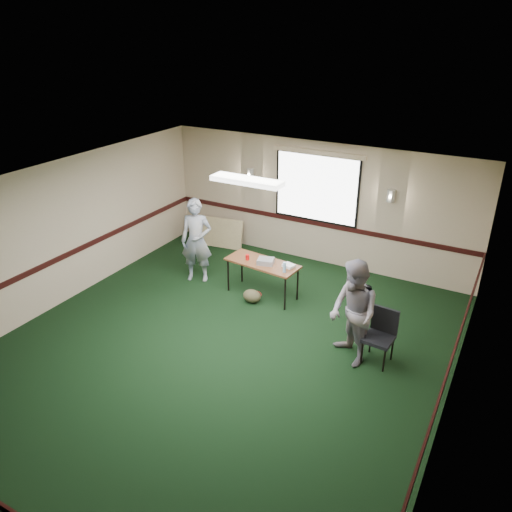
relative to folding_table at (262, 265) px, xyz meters
The scene contains 13 objects.
ground 2.13m from the folding_table, 82.92° to the right, with size 8.00×8.00×0.00m, color black.
room_shell 0.95m from the folding_table, 25.13° to the left, with size 8.00×8.02×8.00m.
folding_table is the anchor object (origin of this frame).
projector 0.14m from the folding_table, 17.98° to the right, with size 0.30×0.25×0.10m, color gray.
game_console 0.54m from the folding_table, ahead, with size 0.21×0.17×0.05m, color white.
red_cup 0.33m from the folding_table, behind, with size 0.07×0.07×0.11m, color red.
water_bottle 0.61m from the folding_table, 18.18° to the right, with size 0.06×0.06×0.20m, color #8FC4EA.
duffel_bag 0.64m from the folding_table, 97.45° to the right, with size 0.36×0.27×0.26m, color #3E3D23.
cable_coil 0.68m from the folding_table, 150.34° to the right, with size 0.31×0.31×0.02m, color red.
folded_table 2.68m from the folding_table, 143.23° to the left, with size 1.37×0.06×0.71m, color tan.
conference_chair 2.78m from the folding_table, 19.53° to the right, with size 0.46×0.48×0.89m.
person_left 1.51m from the folding_table, behind, with size 0.64×0.42×1.76m, color #39507F.
person_right 2.51m from the folding_table, 27.85° to the right, with size 0.84×0.65×1.73m, color #6E7CAB.
Camera 1 is at (3.81, -5.62, 4.91)m, focal length 35.00 mm.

